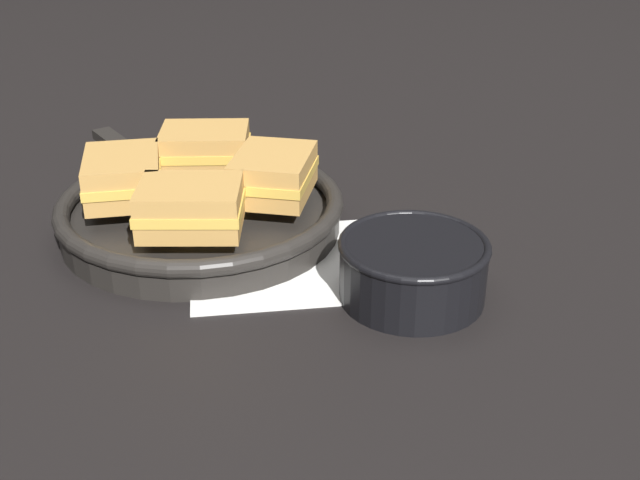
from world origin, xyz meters
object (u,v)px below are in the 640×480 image
(spoon, at_px, (304,243))
(sandwich_far_left, at_px, (205,149))
(soup_bowl, at_px, (413,266))
(sandwich_near_right, at_px, (273,174))
(skillet, at_px, (200,212))
(sandwich_near_left, at_px, (190,207))
(sandwich_far_right, at_px, (123,176))

(spoon, relative_size, sandwich_far_left, 1.18)
(soup_bowl, relative_size, sandwich_near_right, 1.10)
(skillet, relative_size, sandwich_far_left, 3.59)
(spoon, bearing_deg, sandwich_near_left, 156.98)
(spoon, xyz_separation_m, skillet, (-0.09, 0.08, 0.01))
(spoon, relative_size, sandwich_near_right, 1.11)
(spoon, relative_size, skillet, 0.33)
(soup_bowl, xyz_separation_m, sandwich_far_right, (-0.23, 0.22, 0.03))
(spoon, relative_size, sandwich_near_left, 1.17)
(skillet, distance_m, sandwich_far_right, 0.09)
(sandwich_near_left, bearing_deg, soup_bowl, -34.58)
(sandwich_near_right, xyz_separation_m, sandwich_far_right, (-0.15, 0.04, 0.00))
(spoon, height_order, sandwich_far_right, sandwich_far_right)
(soup_bowl, relative_size, spoon, 0.99)
(sandwich_far_right, bearing_deg, sandwich_near_right, -16.53)
(soup_bowl, height_order, spoon, soup_bowl)
(soup_bowl, distance_m, sandwich_far_right, 0.32)
(skillet, xyz_separation_m, sandwich_near_right, (0.08, -0.02, 0.04))
(skillet, height_order, sandwich_far_right, sandwich_far_right)
(sandwich_far_left, bearing_deg, sandwich_near_right, -61.53)
(sandwich_far_right, bearing_deg, soup_bowl, -43.61)
(spoon, distance_m, sandwich_near_left, 0.13)
(skillet, height_order, sandwich_near_right, sandwich_near_right)
(soup_bowl, relative_size, skillet, 0.32)
(skillet, relative_size, sandwich_near_right, 3.39)
(spoon, xyz_separation_m, sandwich_far_right, (-0.17, 0.10, 0.06))
(skillet, bearing_deg, sandwich_far_right, 164.80)
(soup_bowl, xyz_separation_m, sandwich_far_left, (-0.14, 0.28, 0.03))
(spoon, height_order, skillet, skillet)
(sandwich_near_left, distance_m, sandwich_near_right, 0.11)
(sandwich_near_right, distance_m, sandwich_far_left, 0.11)
(sandwich_far_right, bearing_deg, spoon, -31.22)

